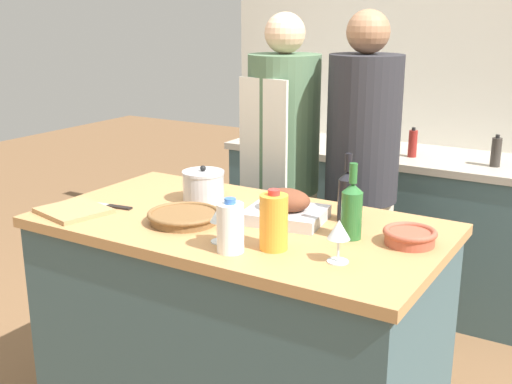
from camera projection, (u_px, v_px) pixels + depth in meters
The scene contains 19 objects.
kitchen_island at pixel (240, 334), 2.51m from camera, with size 1.51×0.82×0.94m.
back_counter at pixel (387, 223), 3.87m from camera, with size 1.95×0.60×0.89m.
back_wall at pixel (414, 80), 3.93m from camera, with size 2.45×0.10×2.55m.
roasting_pan at pixel (286, 209), 2.36m from camera, with size 0.31×0.28×0.12m.
wicker_basket at pixel (184, 216), 2.35m from camera, with size 0.27×0.27×0.04m.
cutting_board at pixel (74, 211), 2.46m from camera, with size 0.28×0.27×0.02m.
stock_pot at pixel (203, 186), 2.60m from camera, with size 0.17×0.17×0.15m.
mixing_bowl at pixel (410, 236), 2.13m from camera, with size 0.18×0.18×0.05m.
juice_jug at pixel (274, 222), 2.07m from camera, with size 0.09×0.09×0.20m.
milk_jug at pixel (230, 227), 2.05m from camera, with size 0.09×0.09×0.18m.
wine_bottle_green at pixel (352, 209), 2.17m from camera, with size 0.07×0.07×0.26m.
wine_bottle_dark at pixel (347, 195), 2.35m from camera, with size 0.07×0.07×0.26m.
wine_glass_left at pixel (339, 231), 1.96m from camera, with size 0.07×0.07×0.14m.
wine_glass_right at pixel (220, 215), 2.13m from camera, with size 0.07×0.07×0.13m.
knife_chef at pixel (103, 205), 2.55m from camera, with size 0.29×0.07×0.01m.
condiment_bottle_tall at pixel (496, 152), 3.36m from camera, with size 0.05×0.05×0.17m.
condiment_bottle_short at pixel (413, 143), 3.58m from camera, with size 0.05×0.05×0.17m.
person_cook_aproned at pixel (283, 167), 3.22m from camera, with size 0.36×0.37×1.68m.
person_cook_guest at pixel (362, 174), 3.04m from camera, with size 0.34×0.34×1.70m.
Camera 1 is at (1.22, -1.90, 1.70)m, focal length 45.00 mm.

